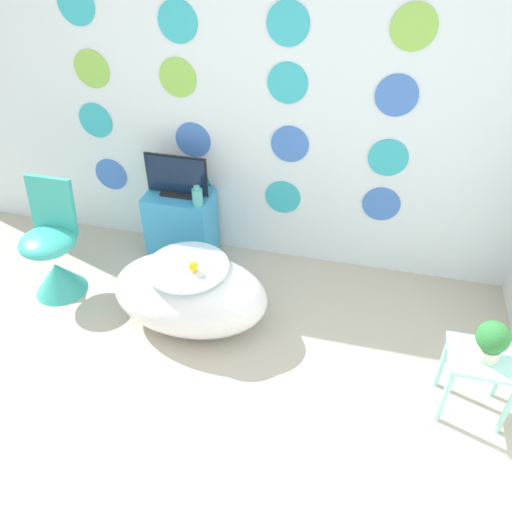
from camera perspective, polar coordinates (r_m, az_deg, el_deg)
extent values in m
plane|color=#BCB29E|center=(2.84, -13.39, -22.42)|extent=(12.00, 12.00, 0.00)
cube|color=white|center=(3.47, -2.35, 18.73)|extent=(5.02, 0.04, 2.60)
cylinder|color=#3F72CC|center=(4.14, -16.22, 8.93)|extent=(0.26, 0.01, 0.26)
cylinder|color=#33B2BF|center=(3.86, -7.06, 8.11)|extent=(0.26, 0.01, 0.26)
cylinder|color=#33B2BF|center=(3.70, 3.08, 6.72)|extent=(0.26, 0.01, 0.26)
cylinder|color=#3F72CC|center=(3.63, 14.12, 5.76)|extent=(0.26, 0.01, 0.26)
cylinder|color=#33B2BF|center=(3.97, -17.86, 14.52)|extent=(0.26, 0.01, 0.26)
cylinder|color=#3F72CC|center=(3.69, -7.21, 13.01)|extent=(0.26, 0.01, 0.26)
cylinder|color=#3F72CC|center=(3.49, 3.89, 12.62)|extent=(0.26, 0.01, 0.26)
cylinder|color=#33B2BF|center=(3.46, 14.86, 10.78)|extent=(0.26, 0.01, 0.26)
cylinder|color=#8CCC4C|center=(3.83, -18.26, 19.62)|extent=(0.26, 0.01, 0.26)
cylinder|color=#8CCC4C|center=(3.56, -8.95, 19.48)|extent=(0.26, 0.01, 0.26)
cylinder|color=#33B2BF|center=(3.35, 3.62, 19.10)|extent=(0.26, 0.01, 0.26)
cylinder|color=#3F72CC|center=(3.31, 15.77, 17.22)|extent=(0.26, 0.01, 0.26)
cylinder|color=#33B2BF|center=(3.75, -19.90, 25.44)|extent=(0.26, 0.01, 0.26)
cylinder|color=#33B2BF|center=(3.45, -8.96, 24.96)|extent=(0.26, 0.01, 0.26)
cylinder|color=#33B2BF|center=(3.25, 3.67, 24.99)|extent=(0.26, 0.01, 0.26)
cylinder|color=#8CCC4C|center=(3.20, 17.60, 23.66)|extent=(0.26, 0.01, 0.26)
ellipsoid|color=white|center=(3.28, -7.52, -4.29)|extent=(1.02, 0.64, 0.49)
cylinder|color=#B2DBEA|center=(3.14, -7.85, -1.21)|extent=(0.52, 0.52, 0.01)
sphere|color=yellow|center=(3.05, -7.18, -1.20)|extent=(0.06, 0.06, 0.06)
sphere|color=yellow|center=(3.03, -7.29, -0.98)|extent=(0.04, 0.04, 0.04)
cone|color=orange|center=(3.02, -7.40, -1.18)|extent=(0.02, 0.02, 0.02)
cone|color=#38B2A3|center=(3.85, -21.61, -2.26)|extent=(0.37, 0.37, 0.24)
ellipsoid|color=#38B2A3|center=(3.67, -22.70, 1.50)|extent=(0.39, 0.39, 0.14)
cube|color=#38B2A3|center=(3.66, -22.27, 5.37)|extent=(0.33, 0.09, 0.41)
cube|color=#389ED6|center=(3.86, -8.48, 3.45)|extent=(0.48, 0.33, 0.55)
cube|color=white|center=(3.69, -9.49, 3.38)|extent=(0.41, 0.01, 0.16)
cube|color=black|center=(3.71, -8.88, 7.12)|extent=(0.24, 0.12, 0.02)
cube|color=black|center=(3.64, -9.08, 9.18)|extent=(0.46, 0.01, 0.30)
cube|color=#0F1E38|center=(3.63, -9.13, 9.11)|extent=(0.44, 0.01, 0.28)
cylinder|color=#51B2AD|center=(3.54, -6.71, 6.68)|extent=(0.07, 0.07, 0.13)
cylinder|color=#51B2AD|center=(3.50, -6.80, 7.74)|extent=(0.04, 0.04, 0.03)
cube|color=#99E0D8|center=(2.90, 24.64, -10.59)|extent=(0.37, 0.30, 0.02)
cylinder|color=#99E0D8|center=(2.94, 20.76, -14.81)|extent=(0.03, 0.03, 0.40)
cylinder|color=#99E0D8|center=(3.02, 26.80, -15.33)|extent=(0.03, 0.03, 0.40)
cylinder|color=#99E0D8|center=(3.10, 20.53, -11.29)|extent=(0.03, 0.03, 0.40)
cylinder|color=#99E0D8|center=(3.17, 26.20, -11.87)|extent=(0.03, 0.03, 0.40)
cylinder|color=beige|center=(2.87, 24.90, -9.90)|extent=(0.13, 0.13, 0.08)
sphere|color=#2D7A38|center=(2.79, 25.49, -8.35)|extent=(0.17, 0.17, 0.17)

